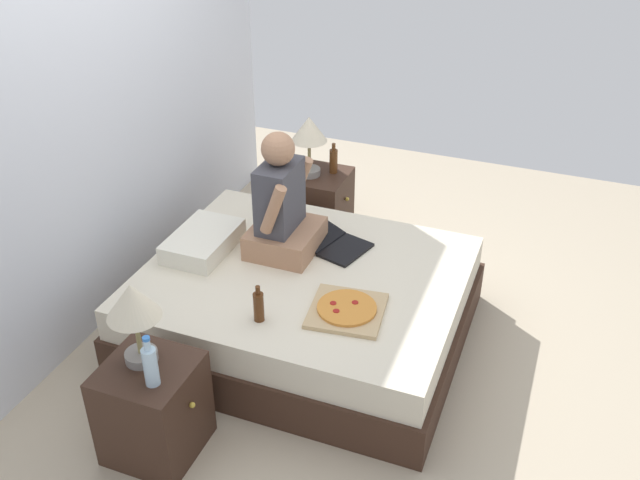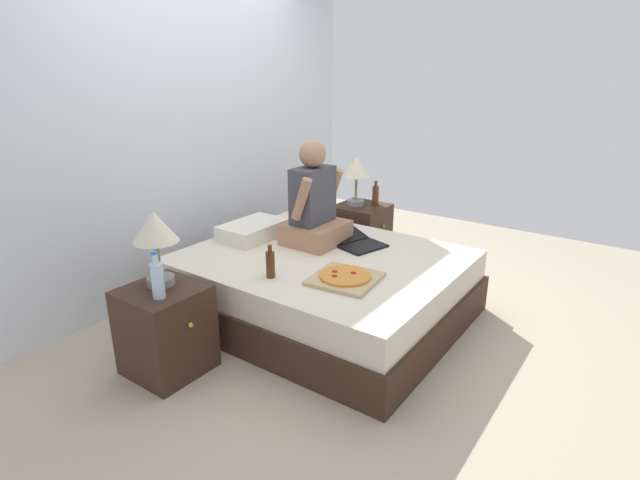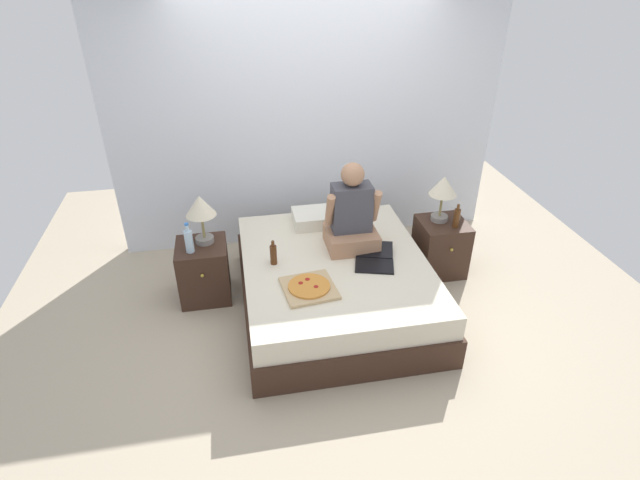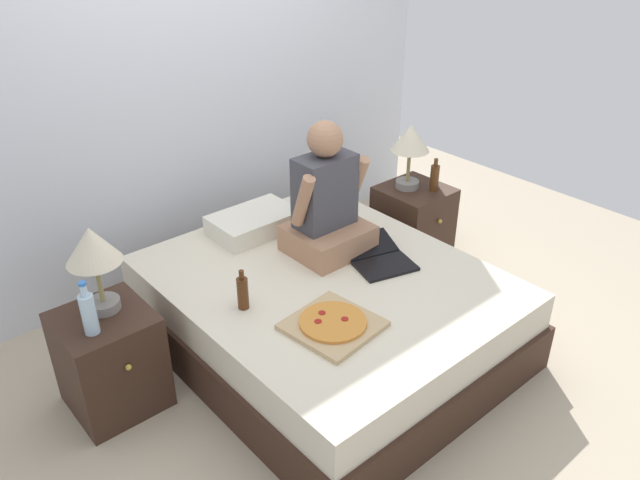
{
  "view_description": "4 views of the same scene",
  "coord_description": "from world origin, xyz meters",
  "px_view_note": "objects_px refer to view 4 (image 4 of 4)",
  "views": [
    {
      "loc": [
        -3.25,
        -1.36,
        2.86
      ],
      "look_at": [
        0.02,
        -0.1,
        0.71
      ],
      "focal_mm": 40.0,
      "sensor_mm": 36.0,
      "label": 1
    },
    {
      "loc": [
        -2.74,
        -1.93,
        1.76
      ],
      "look_at": [
        -0.13,
        -0.07,
        0.64
      ],
      "focal_mm": 28.0,
      "sensor_mm": 36.0,
      "label": 2
    },
    {
      "loc": [
        -0.79,
        -3.49,
        2.81
      ],
      "look_at": [
        -0.13,
        -0.02,
        0.7
      ],
      "focal_mm": 28.0,
      "sensor_mm": 36.0,
      "label": 3
    },
    {
      "loc": [
        -1.92,
        -2.17,
        2.32
      ],
      "look_at": [
        -0.02,
        0.03,
        0.7
      ],
      "focal_mm": 35.0,
      "sensor_mm": 36.0,
      "label": 4
    }
  ],
  "objects_px": {
    "nightstand_right": "(413,223)",
    "pizza_box": "(333,324)",
    "water_bottle": "(89,313)",
    "person_seated": "(326,205)",
    "nightstand_left": "(111,360)",
    "laptop": "(380,259)",
    "lamp_on_right_nightstand": "(410,142)",
    "beer_bottle_on_bed": "(243,292)",
    "beer_bottle": "(435,177)",
    "bed": "(326,311)",
    "lamp_on_left_nightstand": "(93,251)"
  },
  "relations": [
    {
      "from": "nightstand_right",
      "to": "pizza_box",
      "type": "height_order",
      "value": "nightstand_right"
    },
    {
      "from": "water_bottle",
      "to": "nightstand_right",
      "type": "height_order",
      "value": "water_bottle"
    },
    {
      "from": "water_bottle",
      "to": "person_seated",
      "type": "xyz_separation_m",
      "value": [
        1.4,
        -0.05,
        0.11
      ]
    },
    {
      "from": "nightstand_left",
      "to": "laptop",
      "type": "bearing_deg",
      "value": -17.15
    },
    {
      "from": "pizza_box",
      "to": "nightstand_left",
      "type": "bearing_deg",
      "value": 139.08
    },
    {
      "from": "water_bottle",
      "to": "lamp_on_right_nightstand",
      "type": "bearing_deg",
      "value": 3.47
    },
    {
      "from": "pizza_box",
      "to": "beer_bottle_on_bed",
      "type": "distance_m",
      "value": 0.48
    },
    {
      "from": "nightstand_right",
      "to": "pizza_box",
      "type": "bearing_deg",
      "value": -152.77
    },
    {
      "from": "water_bottle",
      "to": "lamp_on_right_nightstand",
      "type": "height_order",
      "value": "lamp_on_right_nightstand"
    },
    {
      "from": "beer_bottle",
      "to": "laptop",
      "type": "relative_size",
      "value": 0.47
    },
    {
      "from": "nightstand_left",
      "to": "nightstand_right",
      "type": "bearing_deg",
      "value": 0.0
    },
    {
      "from": "bed",
      "to": "laptop",
      "type": "height_order",
      "value": "laptop"
    },
    {
      "from": "lamp_on_left_nightstand",
      "to": "lamp_on_right_nightstand",
      "type": "xyz_separation_m",
      "value": [
        2.19,
        0.0,
        0.0
      ]
    },
    {
      "from": "nightstand_left",
      "to": "nightstand_right",
      "type": "relative_size",
      "value": 1.0
    },
    {
      "from": "person_seated",
      "to": "lamp_on_left_nightstand",
      "type": "bearing_deg",
      "value": 171.53
    },
    {
      "from": "nightstand_left",
      "to": "person_seated",
      "type": "height_order",
      "value": "person_seated"
    },
    {
      "from": "nightstand_right",
      "to": "person_seated",
      "type": "relative_size",
      "value": 0.69
    },
    {
      "from": "nightstand_left",
      "to": "lamp_on_right_nightstand",
      "type": "height_order",
      "value": "lamp_on_right_nightstand"
    },
    {
      "from": "lamp_on_right_nightstand",
      "to": "water_bottle",
      "type": "bearing_deg",
      "value": -176.53
    },
    {
      "from": "lamp_on_left_nightstand",
      "to": "nightstand_right",
      "type": "bearing_deg",
      "value": -1.29
    },
    {
      "from": "person_seated",
      "to": "pizza_box",
      "type": "bearing_deg",
      "value": -128.98
    },
    {
      "from": "nightstand_left",
      "to": "beer_bottle",
      "type": "bearing_deg",
      "value": -2.46
    },
    {
      "from": "bed",
      "to": "beer_bottle_on_bed",
      "type": "height_order",
      "value": "beer_bottle_on_bed"
    },
    {
      "from": "lamp_on_left_nightstand",
      "to": "pizza_box",
      "type": "height_order",
      "value": "lamp_on_left_nightstand"
    },
    {
      "from": "water_bottle",
      "to": "person_seated",
      "type": "relative_size",
      "value": 0.35
    },
    {
      "from": "pizza_box",
      "to": "lamp_on_right_nightstand",
      "type": "bearing_deg",
      "value": 29.32
    },
    {
      "from": "bed",
      "to": "water_bottle",
      "type": "distance_m",
      "value": 1.31
    },
    {
      "from": "lamp_on_right_nightstand",
      "to": "laptop",
      "type": "height_order",
      "value": "lamp_on_right_nightstand"
    },
    {
      "from": "beer_bottle",
      "to": "bed",
      "type": "bearing_deg",
      "value": -167.87
    },
    {
      "from": "water_bottle",
      "to": "lamp_on_right_nightstand",
      "type": "relative_size",
      "value": 0.61
    },
    {
      "from": "lamp_on_right_nightstand",
      "to": "nightstand_right",
      "type": "bearing_deg",
      "value": -59.07
    },
    {
      "from": "lamp_on_left_nightstand",
      "to": "laptop",
      "type": "height_order",
      "value": "lamp_on_left_nightstand"
    },
    {
      "from": "lamp_on_right_nightstand",
      "to": "laptop",
      "type": "relative_size",
      "value": 0.93
    },
    {
      "from": "lamp_on_left_nightstand",
      "to": "water_bottle",
      "type": "distance_m",
      "value": 0.28
    },
    {
      "from": "nightstand_right",
      "to": "person_seated",
      "type": "bearing_deg",
      "value": -171.52
    },
    {
      "from": "beer_bottle",
      "to": "laptop",
      "type": "xyz_separation_m",
      "value": [
        -0.88,
        -0.35,
        -0.14
      ]
    },
    {
      "from": "nightstand_right",
      "to": "lamp_on_right_nightstand",
      "type": "height_order",
      "value": "lamp_on_right_nightstand"
    },
    {
      "from": "lamp_on_left_nightstand",
      "to": "person_seated",
      "type": "xyz_separation_m",
      "value": [
        1.28,
        -0.19,
        -0.1
      ]
    },
    {
      "from": "pizza_box",
      "to": "beer_bottle_on_bed",
      "type": "xyz_separation_m",
      "value": [
        -0.23,
        0.42,
        0.07
      ]
    },
    {
      "from": "nightstand_right",
      "to": "beer_bottle",
      "type": "height_order",
      "value": "beer_bottle"
    },
    {
      "from": "lamp_on_left_nightstand",
      "to": "nightstand_right",
      "type": "relative_size",
      "value": 0.83
    },
    {
      "from": "nightstand_left",
      "to": "laptop",
      "type": "relative_size",
      "value": 1.11
    },
    {
      "from": "bed",
      "to": "person_seated",
      "type": "xyz_separation_m",
      "value": [
        0.19,
        0.22,
        0.53
      ]
    },
    {
      "from": "beer_bottle",
      "to": "beer_bottle_on_bed",
      "type": "bearing_deg",
      "value": -173.05
    },
    {
      "from": "person_seated",
      "to": "laptop",
      "type": "distance_m",
      "value": 0.43
    },
    {
      "from": "pizza_box",
      "to": "beer_bottle_on_bed",
      "type": "bearing_deg",
      "value": 118.89
    },
    {
      "from": "lamp_on_right_nightstand",
      "to": "person_seated",
      "type": "relative_size",
      "value": 0.58
    },
    {
      "from": "beer_bottle_on_bed",
      "to": "pizza_box",
      "type": "bearing_deg",
      "value": -61.11
    },
    {
      "from": "nightstand_left",
      "to": "laptop",
      "type": "xyz_separation_m",
      "value": [
        1.45,
        -0.45,
        0.23
      ]
    },
    {
      "from": "lamp_on_left_nightstand",
      "to": "beer_bottle",
      "type": "distance_m",
      "value": 2.3
    }
  ]
}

